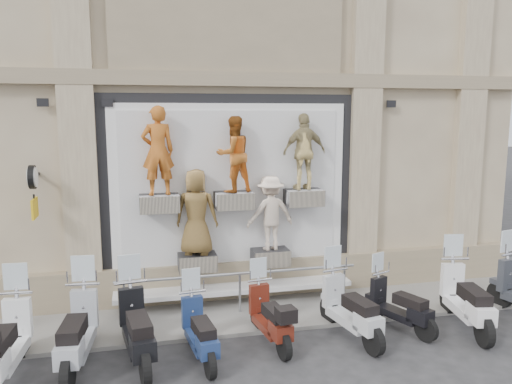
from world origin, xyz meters
TOP-DOWN VIEW (x-y plane):
  - ground at (0.00, 0.00)m, footprint 90.00×90.00m
  - sidewalk at (0.00, 2.10)m, footprint 16.00×2.20m
  - building at (0.00, 7.00)m, footprint 14.00×8.60m
  - shop_vitrine at (0.03, 2.75)m, footprint 5.60×0.83m
  - guard_rail at (0.00, 2.00)m, footprint 5.06×0.10m
  - clock_sign_bracket at (-3.90, 2.47)m, footprint 0.10×0.80m
  - scooter_b at (-4.04, 0.36)m, footprint 0.75×2.12m
  - scooter_c at (-3.00, 0.51)m, footprint 0.81×2.15m
  - scooter_d at (-2.06, 0.47)m, footprint 0.90×2.14m
  - scooter_e at (-1.03, 0.33)m, footprint 0.73×1.82m
  - scooter_f at (0.27, 0.63)m, footprint 0.74×1.83m
  - scooter_g at (1.78, 0.50)m, footprint 0.91×2.05m
  - scooter_h at (2.85, 0.63)m, footprint 1.11×1.79m
  - scooter_i at (4.13, 0.38)m, footprint 1.00×2.19m

SIDE VIEW (x-z plane):
  - ground at x=0.00m, z-range 0.00..0.00m
  - sidewalk at x=0.00m, z-range 0.00..0.08m
  - guard_rail at x=0.00m, z-range 0.00..0.93m
  - scooter_h at x=2.85m, z-range 0.00..1.40m
  - scooter_e at x=-1.03m, z-range 0.00..1.44m
  - scooter_f at x=0.27m, z-range 0.00..1.45m
  - scooter_g at x=1.78m, z-range 0.00..1.61m
  - scooter_d at x=-2.06m, z-range 0.00..1.69m
  - scooter_b at x=-4.04m, z-range 0.00..1.69m
  - scooter_c at x=-3.00m, z-range 0.00..1.71m
  - scooter_i at x=4.13m, z-range 0.00..1.71m
  - shop_vitrine at x=0.03m, z-range 0.24..4.54m
  - clock_sign_bracket at x=-3.90m, z-range 2.29..3.31m
  - building at x=0.00m, z-range 0.00..12.00m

